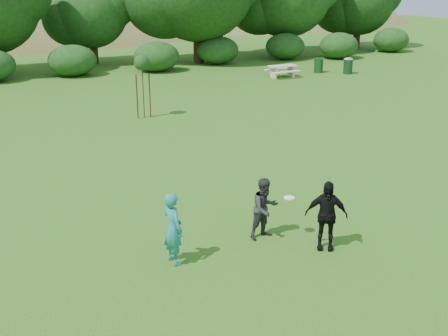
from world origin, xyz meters
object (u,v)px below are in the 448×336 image
(player_teal, at_px, (173,228))
(trash_can_lidded, at_px, (348,65))
(sapling, at_px, (142,64))
(player_grey, at_px, (265,208))
(player_black, at_px, (326,215))
(picnic_table, at_px, (282,69))
(trash_can_near, at_px, (319,66))

(player_teal, height_order, trash_can_lidded, player_teal)
(player_teal, height_order, sapling, sapling)
(player_grey, height_order, player_black, player_black)
(sapling, xyz_separation_m, trash_can_lidded, (15.74, 5.57, -1.88))
(player_black, distance_m, picnic_table, 23.40)
(trash_can_near, height_order, sapling, sapling)
(player_teal, relative_size, sapling, 0.59)
(player_grey, height_order, trash_can_near, player_grey)
(player_grey, height_order, picnic_table, player_grey)
(picnic_table, bearing_deg, trash_can_lidded, -8.61)
(player_grey, xyz_separation_m, player_black, (1.00, -1.14, 0.08))
(sapling, height_order, trash_can_lidded, sapling)
(trash_can_near, xyz_separation_m, trash_can_lidded, (1.48, -1.21, 0.09))
(picnic_table, xyz_separation_m, trash_can_lidded, (4.58, -0.69, 0.02))
(picnic_table, height_order, trash_can_lidded, trash_can_lidded)
(player_grey, distance_m, trash_can_near, 25.13)
(player_black, bearing_deg, trash_can_lidded, 84.45)
(trash_can_near, height_order, picnic_table, trash_can_near)
(player_black, xyz_separation_m, trash_can_near, (14.41, 20.99, -0.40))
(sapling, bearing_deg, player_teal, -105.33)
(picnic_table, bearing_deg, player_black, -118.92)
(trash_can_lidded, bearing_deg, picnic_table, 171.39)
(player_black, bearing_deg, trash_can_near, 88.75)
(player_teal, height_order, player_grey, player_teal)
(player_black, distance_m, sapling, 14.29)
(trash_can_near, bearing_deg, player_black, -124.48)
(picnic_table, bearing_deg, sapling, -150.69)
(player_black, bearing_deg, player_grey, 164.44)
(player_black, bearing_deg, sapling, 122.62)
(trash_can_near, bearing_deg, player_grey, -127.83)
(player_teal, bearing_deg, player_grey, -92.64)
(trash_can_lidded, bearing_deg, player_grey, -132.18)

